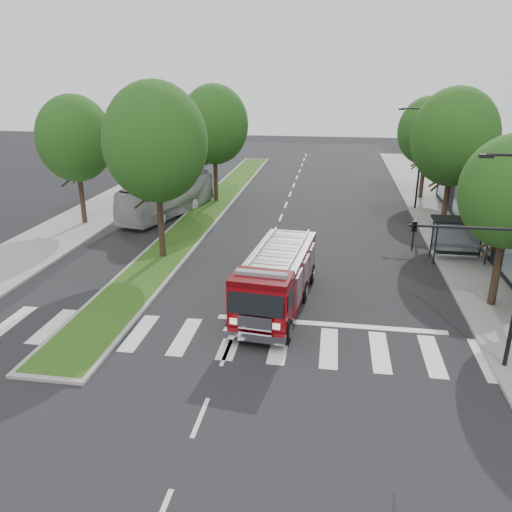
# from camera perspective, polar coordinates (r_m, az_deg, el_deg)

# --- Properties ---
(ground) EXTENTS (140.00, 140.00, 0.00)m
(ground) POSITION_cam_1_polar(r_m,az_deg,el_deg) (23.56, -1.36, -6.02)
(ground) COLOR black
(ground) RESTS_ON ground
(sidewalk_right) EXTENTS (5.00, 80.00, 0.15)m
(sidewalk_right) POSITION_cam_1_polar(r_m,az_deg,el_deg) (33.63, 23.36, 0.56)
(sidewalk_right) COLOR gray
(sidewalk_right) RESTS_ON ground
(sidewalk_left) EXTENTS (5.00, 80.00, 0.15)m
(sidewalk_left) POSITION_cam_1_polar(r_m,az_deg,el_deg) (37.28, -21.00, 2.69)
(sidewalk_left) COLOR gray
(sidewalk_left) RESTS_ON ground
(median) EXTENTS (3.00, 50.00, 0.15)m
(median) POSITION_cam_1_polar(r_m,az_deg,el_deg) (41.33, -5.18, 5.58)
(median) COLOR gray
(median) RESTS_ON ground
(bus_shelter) EXTENTS (3.20, 1.60, 2.61)m
(bus_shelter) POSITION_cam_1_polar(r_m,az_deg,el_deg) (31.03, 22.31, 2.99)
(bus_shelter) COLOR black
(bus_shelter) RESTS_ON ground
(tree_right_near) EXTENTS (4.40, 4.40, 8.05)m
(tree_right_near) POSITION_cam_1_polar(r_m,az_deg,el_deg) (24.56, 27.09, 6.49)
(tree_right_near) COLOR black
(tree_right_near) RESTS_ON ground
(tree_right_mid) EXTENTS (5.60, 5.60, 9.72)m
(tree_right_mid) POSITION_cam_1_polar(r_m,az_deg,el_deg) (35.87, 21.72, 12.50)
(tree_right_mid) COLOR black
(tree_right_mid) RESTS_ON ground
(tree_right_far) EXTENTS (5.00, 5.00, 8.73)m
(tree_right_far) POSITION_cam_1_polar(r_m,az_deg,el_deg) (45.70, 19.03, 13.33)
(tree_right_far) COLOR black
(tree_right_far) RESTS_ON ground
(tree_median_near) EXTENTS (5.80, 5.80, 10.16)m
(tree_median_near) POSITION_cam_1_polar(r_m,az_deg,el_deg) (28.77, -11.43, 12.61)
(tree_median_near) COLOR black
(tree_median_near) RESTS_ON ground
(tree_median_far) EXTENTS (5.60, 5.60, 9.72)m
(tree_median_far) POSITION_cam_1_polar(r_m,az_deg,el_deg) (42.15, -4.80, 14.73)
(tree_median_far) COLOR black
(tree_median_far) RESTS_ON ground
(tree_left_mid) EXTENTS (5.20, 5.20, 9.16)m
(tree_left_mid) POSITION_cam_1_polar(r_m,az_deg,el_deg) (37.57, -20.00, 12.49)
(tree_left_mid) COLOR black
(tree_left_mid) RESTS_ON ground
(streetlight_right_near) EXTENTS (4.08, 0.22, 8.00)m
(streetlight_right_near) POSITION_cam_1_polar(r_m,az_deg,el_deg) (19.13, 26.07, 0.66)
(streetlight_right_near) COLOR black
(streetlight_right_near) RESTS_ON ground
(streetlight_right_far) EXTENTS (2.11, 0.20, 8.00)m
(streetlight_right_far) POSITION_cam_1_polar(r_m,az_deg,el_deg) (41.75, 18.11, 11.00)
(streetlight_right_far) COLOR black
(streetlight_right_far) RESTS_ON ground
(fire_engine) EXTENTS (3.34, 8.60, 2.91)m
(fire_engine) POSITION_cam_1_polar(r_m,az_deg,el_deg) (23.21, 2.38, -2.66)
(fire_engine) COLOR #500408
(fire_engine) RESTS_ON ground
(city_bus) EXTENTS (4.99, 10.75, 2.92)m
(city_bus) POSITION_cam_1_polar(r_m,az_deg,el_deg) (39.50, -9.99, 6.74)
(city_bus) COLOR #B5B5BA
(city_bus) RESTS_ON ground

